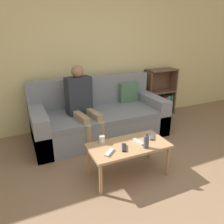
% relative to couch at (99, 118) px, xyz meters
% --- Properties ---
extents(ground_plane, '(22.00, 22.00, 0.00)m').
position_rel_couch_xyz_m(ground_plane, '(0.08, -1.89, -0.31)').
color(ground_plane, '#84664C').
extents(wall_back, '(12.00, 0.06, 2.60)m').
position_rel_couch_xyz_m(wall_back, '(0.08, 0.59, 0.99)').
color(wall_back, beige).
rests_on(wall_back, ground_plane).
extents(couch, '(2.19, 0.99, 0.96)m').
position_rel_couch_xyz_m(couch, '(0.00, 0.00, 0.00)').
color(couch, gray).
rests_on(couch, ground_plane).
extents(bookshelf, '(0.66, 0.28, 0.97)m').
position_rel_couch_xyz_m(bookshelf, '(1.52, 0.43, 0.05)').
color(bookshelf, brown).
rests_on(bookshelf, ground_plane).
extents(coffee_table, '(0.97, 0.49, 0.42)m').
position_rel_couch_xyz_m(coffee_table, '(-0.08, -1.20, 0.07)').
color(coffee_table, '#A87F56').
rests_on(coffee_table, ground_plane).
extents(person_adult, '(0.45, 0.71, 1.23)m').
position_rel_couch_xyz_m(person_adult, '(-0.33, -0.10, 0.40)').
color(person_adult, '#9E8966').
rests_on(person_adult, ground_plane).
extents(cup_near, '(0.07, 0.07, 0.10)m').
position_rel_couch_xyz_m(cup_near, '(-0.36, -1.03, 0.16)').
color(cup_near, silver).
rests_on(cup_near, coffee_table).
extents(tv_remote_0, '(0.08, 0.18, 0.02)m').
position_rel_couch_xyz_m(tv_remote_0, '(0.05, -1.21, 0.12)').
color(tv_remote_0, '#B7B7BC').
rests_on(tv_remote_0, coffee_table).
extents(tv_remote_1, '(0.14, 0.17, 0.02)m').
position_rel_couch_xyz_m(tv_remote_1, '(0.28, -1.16, 0.12)').
color(tv_remote_1, '#47474C').
rests_on(tv_remote_1, coffee_table).
extents(tv_remote_2, '(0.12, 0.17, 0.02)m').
position_rel_couch_xyz_m(tv_remote_2, '(-0.18, -1.26, 0.12)').
color(tv_remote_2, black).
rests_on(tv_remote_2, coffee_table).
extents(tv_remote_3, '(0.16, 0.15, 0.02)m').
position_rel_couch_xyz_m(tv_remote_3, '(-0.38, -1.29, 0.12)').
color(tv_remote_3, '#B7B7BC').
rests_on(tv_remote_3, coffee_table).
extents(bottle, '(0.06, 0.06, 0.19)m').
position_rel_couch_xyz_m(bottle, '(0.06, -1.35, 0.20)').
color(bottle, '#424756').
rests_on(bottle, coffee_table).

